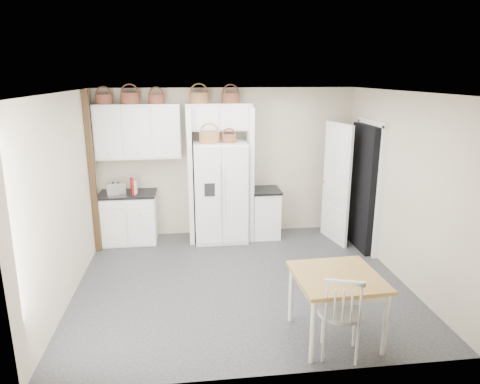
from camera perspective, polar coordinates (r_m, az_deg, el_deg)
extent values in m
plane|color=black|center=(6.17, 0.11, -11.71)|extent=(4.50, 4.50, 0.00)
plane|color=white|center=(5.50, 0.12, 13.18)|extent=(4.50, 4.50, 0.00)
plane|color=beige|center=(7.64, -1.73, 3.95)|extent=(4.50, 0.00, 4.50)
plane|color=beige|center=(5.87, -22.23, -0.70)|extent=(0.00, 4.00, 4.00)
plane|color=beige|center=(6.37, 20.63, 0.65)|extent=(0.00, 4.00, 4.00)
cube|color=white|center=(7.39, -2.62, 0.07)|extent=(0.89, 0.72, 1.73)
cube|color=white|center=(7.62, -14.54, -3.44)|extent=(0.91, 0.57, 0.84)
cube|color=white|center=(7.66, 3.37, -2.90)|extent=(0.47, 0.56, 0.83)
cube|color=olive|center=(4.93, 12.59, -14.65)|extent=(0.93, 0.93, 0.74)
cube|color=white|center=(4.62, 13.30, -15.38)|extent=(0.57, 0.54, 0.96)
cube|color=black|center=(7.49, -14.76, -0.25)|extent=(0.95, 0.61, 0.04)
cube|color=black|center=(7.54, 3.42, 0.22)|extent=(0.51, 0.60, 0.04)
cube|color=silver|center=(7.39, -16.20, 0.41)|extent=(0.33, 0.24, 0.21)
cube|color=maroon|center=(7.36, -14.18, 0.75)|extent=(0.08, 0.18, 0.27)
cube|color=#EDE8CD|center=(7.36, -13.78, 0.57)|extent=(0.05, 0.15, 0.22)
cylinder|color=brown|center=(7.42, -17.67, 11.71)|extent=(0.28, 0.28, 0.16)
cylinder|color=brown|center=(7.35, -14.46, 12.02)|extent=(0.31, 0.31, 0.18)
cylinder|color=brown|center=(7.31, -11.08, 12.08)|extent=(0.26, 0.26, 0.15)
cylinder|color=brown|center=(7.30, -5.47, 12.40)|extent=(0.32, 0.32, 0.18)
cylinder|color=brown|center=(7.33, -1.26, 12.44)|extent=(0.31, 0.31, 0.17)
cylinder|color=brown|center=(7.09, -4.10, 7.26)|extent=(0.33, 0.33, 0.18)
cylinder|color=brown|center=(7.11, -1.48, 7.13)|extent=(0.24, 0.24, 0.13)
cube|color=white|center=(7.39, -13.42, 7.87)|extent=(1.40, 0.34, 0.90)
cube|color=white|center=(7.34, -2.85, 9.99)|extent=(1.12, 0.34, 0.45)
cube|color=white|center=(7.34, -6.64, 2.19)|extent=(0.08, 0.60, 2.30)
cube|color=white|center=(7.42, 1.26, 2.43)|extent=(0.08, 0.60, 2.30)
cube|color=#442A14|center=(7.13, -19.12, 2.29)|extent=(0.09, 0.09, 2.60)
cube|color=black|center=(7.27, 16.25, 0.53)|extent=(0.18, 0.85, 2.05)
cube|color=white|center=(7.44, 12.70, 1.11)|extent=(0.21, 0.79, 2.05)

